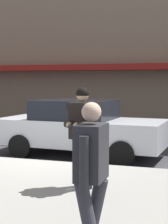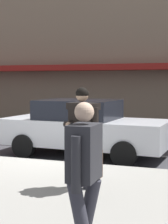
% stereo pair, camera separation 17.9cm
% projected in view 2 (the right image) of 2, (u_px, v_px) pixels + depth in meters
% --- Properties ---
extents(ground_plane, '(80.00, 80.00, 0.00)m').
position_uv_depth(ground_plane, '(42.00, 163.00, 9.36)').
color(ground_plane, '#3D3D42').
extents(sidewalk, '(32.00, 5.30, 0.14)m').
position_uv_depth(sidewalk, '(21.00, 198.00, 6.34)').
color(sidewalk, '#99968E').
rests_on(sidewalk, ground).
extents(curb_paint_line, '(28.00, 0.12, 0.01)m').
position_uv_depth(curb_paint_line, '(80.00, 166.00, 9.07)').
color(curb_paint_line, silver).
rests_on(curb_paint_line, ground).
extents(parked_sedan_mid, '(4.61, 2.14, 1.54)m').
position_uv_depth(parked_sedan_mid, '(83.00, 127.00, 10.19)').
color(parked_sedan_mid, silver).
rests_on(parked_sedan_mid, ground).
extents(man_texting_on_phone, '(0.61, 0.65, 1.81)m').
position_uv_depth(man_texting_on_phone, '(83.00, 126.00, 6.63)').
color(man_texting_on_phone, '#23232B').
rests_on(man_texting_on_phone, sidewalk).
extents(pedestrian_with_bag, '(0.33, 0.72, 1.70)m').
position_uv_depth(pedestrian_with_bag, '(85.00, 170.00, 4.01)').
color(pedestrian_with_bag, '#33333D').
rests_on(pedestrian_with_bag, sidewalk).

